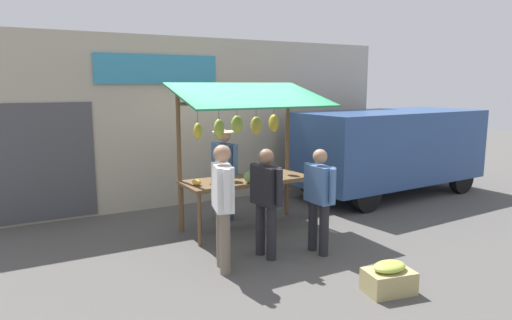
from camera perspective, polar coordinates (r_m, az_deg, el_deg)
name	(u,v)px	position (r m, az deg, el deg)	size (l,w,h in m)	color
ground_plane	(248,229)	(7.99, -1.05, -8.57)	(40.00, 40.00, 0.00)	#514F4C
street_backdrop	(195,122)	(9.60, -7.64, 4.76)	(9.00, 0.30, 3.40)	#B2A893
market_stall	(246,140)	(7.68, -1.27, 2.55)	(2.50, 1.46, 2.50)	brown
vendor_with_sunhat	(225,166)	(8.36, -3.95, -0.79)	(0.43, 0.69, 1.66)	navy
shopper_in_grey_tee	(319,194)	(6.72, 7.88, -4.27)	(0.24, 0.67, 1.55)	#232328
shopper_with_shopping_bag	(266,196)	(6.49, 1.25, -4.50)	(0.28, 0.68, 1.58)	#232328
shopper_with_ponytail	(223,198)	(6.03, -4.18, -4.79)	(0.34, 0.70, 1.70)	#726656
parked_van	(384,145)	(10.54, 15.72, 1.75)	(4.49, 2.06, 1.88)	#2D4C84
produce_crate_near	(389,278)	(5.86, 16.23, -13.99)	(0.63, 0.49, 0.39)	tan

